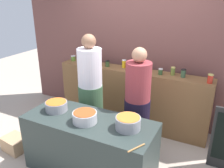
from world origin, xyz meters
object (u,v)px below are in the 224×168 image
Objects in this scene: bread_crate at (15,144)px; preserve_jar_8 at (173,71)px; cooking_pot_left at (56,106)px; cook_with_tongs at (91,95)px; wooden_spoon at (136,148)px; cook_in_cap at (137,109)px; preserve_jar_2 at (99,62)px; preserve_jar_3 at (107,63)px; preserve_jar_9 at (183,73)px; preserve_jar_5 at (128,65)px; preserve_jar_4 at (124,64)px; preserve_jar_10 at (210,79)px; preserve_jar_7 at (160,72)px; cooking_pot_right at (128,123)px; cooking_pot_center at (85,117)px; preserve_jar_1 at (91,59)px; preserve_jar_6 at (141,67)px.

preserve_jar_8 is at bearing 38.83° from bread_crate.
cook_with_tongs is at bearing 79.21° from cooking_pot_left.
wooden_spoon is 0.14× the size of cook_in_cap.
preserve_jar_2 is 0.81× the size of preserve_jar_8.
preserve_jar_3 is 0.50× the size of wooden_spoon.
preserve_jar_9 is (1.32, 0.03, 0.01)m from preserve_jar_3.
preserve_jar_5 is at bearing -178.20° from preserve_jar_8.
preserve_jar_4 is 1.03× the size of preserve_jar_10.
cook_with_tongs reaches higher than preserve_jar_10.
preserve_jar_8 is (0.18, 0.06, 0.02)m from preserve_jar_7.
preserve_jar_9 is 1.44m from cooking_pot_right.
preserve_jar_3 is 2.08m from wooden_spoon.
cooking_pot_center is (0.45, -1.45, -0.24)m from preserve_jar_3.
preserve_jar_3 is 1.18m from cook_in_cap.
preserve_jar_1 reaches higher than bread_crate.
cooking_pot_left is 1.29× the size of wooden_spoon.
cooking_pot_right is 0.82× the size of bread_crate.
cooking_pot_right is 1.30× the size of wooden_spoon.
preserve_jar_8 reaches higher than preserve_jar_3.
bread_crate is (-0.88, -0.83, -0.67)m from cook_with_tongs.
preserve_jar_6 is (0.62, 0.07, -0.00)m from preserve_jar_3.
preserve_jar_8 reaches higher than cooking_pot_left.
cook_with_tongs reaches higher than preserve_jar_4.
preserve_jar_9 is at bearing 30.14° from cook_with_tongs.
preserve_jar_9 is at bearing 86.43° from wooden_spoon.
preserve_jar_9 reaches higher than preserve_jar_5.
cooking_pot_center is at bearing -63.03° from cook_with_tongs.
preserve_jar_2 is 0.87× the size of preserve_jar_5.
bread_crate is (-0.82, -1.52, -0.99)m from preserve_jar_3.
preserve_jar_1 is 0.96m from cook_with_tongs.
preserve_jar_8 reaches higher than preserve_jar_1.
preserve_jar_4 is 0.87m from cook_with_tongs.
preserve_jar_6 is at bearing 54.17° from cook_with_tongs.
preserve_jar_6 is 1.16× the size of preserve_jar_7.
cooking_pot_center is at bearing -84.04° from preserve_jar_4.
preserve_jar_4 is 1.50m from cooking_pot_left.
preserve_jar_3 is 0.07× the size of cook_with_tongs.
cook_with_tongs reaches higher than cooking_pot_center.
cook_with_tongs is (-0.38, 0.75, -0.08)m from cooking_pot_center.
preserve_jar_5 is 0.55× the size of wooden_spoon.
preserve_jar_5 reaches higher than cooking_pot_center.
cook_in_cap is at bearing -35.26° from preserve_jar_2.
cooking_pot_right is (1.38, -1.43, -0.24)m from preserve_jar_1.
preserve_jar_8 is 1.76m from wooden_spoon.
preserve_jar_4 is 0.10m from preserve_jar_5.
cooking_pot_right is at bearing 0.68° from cooking_pot_left.
preserve_jar_9 reaches higher than preserve_jar_2.
preserve_jar_1 is at bearing 120.92° from cook_with_tongs.
cook_in_cap is (0.24, -0.79, -0.37)m from preserve_jar_6.
preserve_jar_9 reaches higher than cooking_pot_left.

